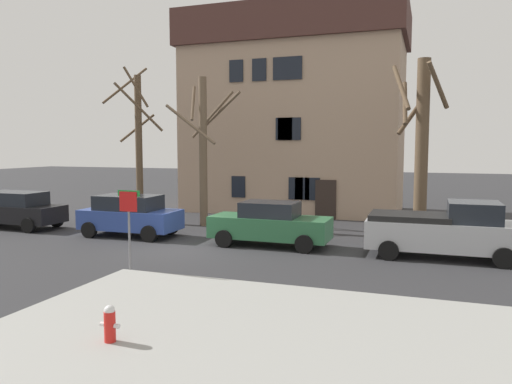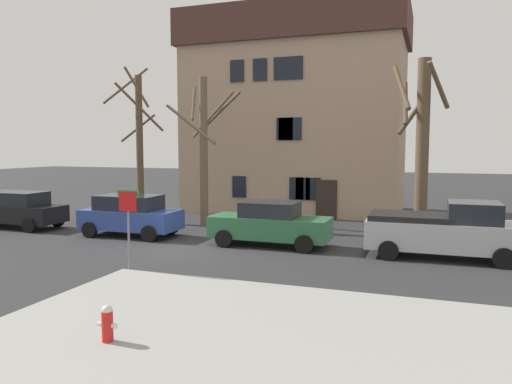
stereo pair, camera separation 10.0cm
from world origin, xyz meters
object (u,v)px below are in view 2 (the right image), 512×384
object	(u,v)px
tree_bare_far	(421,141)
car_green_sedan	(270,224)
tree_bare_mid	(204,146)
fire_hydrant	(107,323)
bicycle_leaning	(123,212)
street_sign_pole	(128,215)
tree_bare_near	(139,142)
car_black_wagon	(17,209)
car_blue_wagon	(130,215)
pickup_truck_silver	(446,231)
building_main	(295,111)

from	to	relation	value
tree_bare_far	car_green_sedan	world-z (taller)	tree_bare_far
tree_bare_mid	fire_hydrant	size ratio (longest dim) A/B	9.94
bicycle_leaning	tree_bare_far	bearing A→B (deg)	-0.04
tree_bare_far	street_sign_pole	xyz separation A→B (m)	(-8.15, -9.65, -2.28)
fire_hydrant	bicycle_leaning	xyz separation A→B (m)	(-9.79, 14.59, -0.12)
tree_bare_mid	tree_bare_far	xyz separation A→B (m)	(9.93, 0.63, 0.20)
tree_bare_near	street_sign_pole	xyz separation A→B (m)	(5.38, -8.93, -2.28)
tree_bare_near	car_black_wagon	distance (m)	6.56
tree_bare_far	street_sign_pole	distance (m)	12.84
car_blue_wagon	car_green_sedan	world-z (taller)	car_blue_wagon
street_sign_pole	car_blue_wagon	bearing A→B (deg)	123.60
tree_bare_near	pickup_truck_silver	size ratio (longest dim) A/B	1.54
tree_bare_mid	tree_bare_near	bearing A→B (deg)	-178.56
tree_bare_far	street_sign_pole	size ratio (longest dim) A/B	2.97
building_main	tree_bare_mid	distance (m)	7.92
tree_bare_mid	car_green_sedan	size ratio (longest dim) A/B	1.54
building_main	street_sign_pole	bearing A→B (deg)	-92.85
tree_bare_far	car_blue_wagon	xyz separation A→B (m)	(-11.72, -4.28, -3.16)
car_blue_wagon	car_green_sedan	bearing A→B (deg)	0.06
tree_bare_far	pickup_truck_silver	bearing A→B (deg)	-76.81
car_green_sedan	fire_hydrant	xyz separation A→B (m)	(0.07, -10.30, -0.37)
fire_hydrant	car_black_wagon	bearing A→B (deg)	141.03
car_black_wagon	building_main	bearing A→B (deg)	45.39
street_sign_pole	bicycle_leaning	bearing A→B (deg)	125.71
fire_hydrant	bicycle_leaning	bearing A→B (deg)	123.87
street_sign_pole	fire_hydrant	bearing A→B (deg)	-59.97
building_main	car_blue_wagon	xyz separation A→B (m)	(-4.38, -10.85, -5.02)
tree_bare_mid	tree_bare_far	bearing A→B (deg)	3.63
tree_bare_far	car_black_wagon	bearing A→B (deg)	-166.66
car_green_sedan	fire_hydrant	distance (m)	10.31
fire_hydrant	building_main	bearing A→B (deg)	95.51
tree_bare_near	tree_bare_mid	distance (m)	3.61
car_green_sedan	street_sign_pole	bearing A→B (deg)	-117.29
tree_bare_mid	car_black_wagon	xyz separation A→B (m)	(-8.11, -3.65, -2.98)
car_black_wagon	car_blue_wagon	size ratio (longest dim) A/B	1.08
street_sign_pole	building_main	bearing A→B (deg)	87.15
tree_bare_near	car_black_wagon	size ratio (longest dim) A/B	1.75
building_main	car_green_sedan	world-z (taller)	building_main
building_main	bicycle_leaning	xyz separation A→B (m)	(-7.75, -6.55, -5.57)
tree_bare_mid	car_black_wagon	world-z (taller)	tree_bare_mid
tree_bare_near	fire_hydrant	xyz separation A→B (m)	(8.23, -13.86, -3.58)
tree_bare_near	car_blue_wagon	xyz separation A→B (m)	(1.81, -3.56, -3.15)
car_blue_wagon	pickup_truck_silver	world-z (taller)	pickup_truck_silver
car_blue_wagon	tree_bare_far	bearing A→B (deg)	20.08
building_main	pickup_truck_silver	bearing A→B (deg)	-52.30
pickup_truck_silver	fire_hydrant	distance (m)	12.13
street_sign_pole	pickup_truck_silver	bearing A→B (deg)	30.72
car_black_wagon	car_blue_wagon	world-z (taller)	car_blue_wagon
bicycle_leaning	building_main	bearing A→B (deg)	40.20
tree_bare_near	car_green_sedan	world-z (taller)	tree_bare_near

